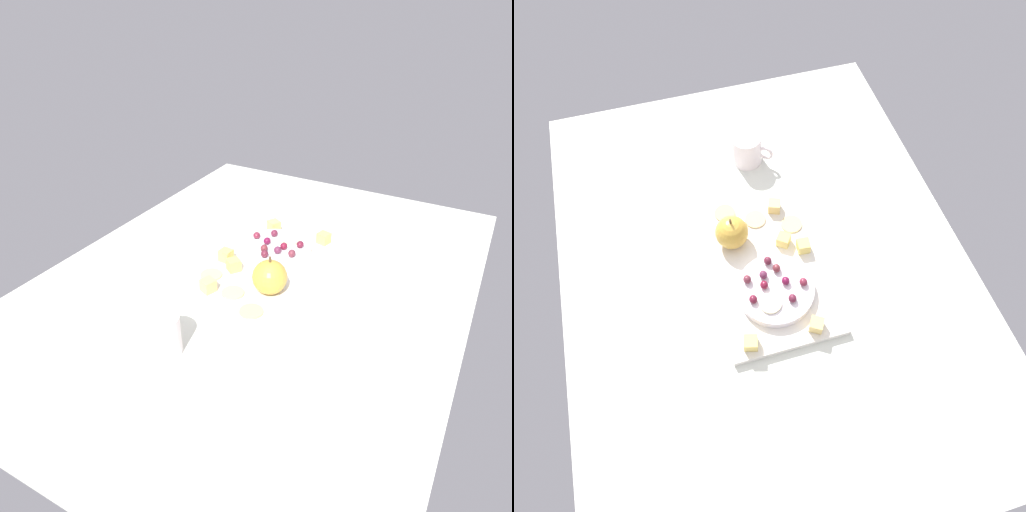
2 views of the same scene
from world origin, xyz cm
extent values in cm
cube|color=silver|center=(0.00, 0.00, 2.18)|extent=(118.23, 89.95, 4.37)
cube|color=white|center=(1.89, -0.50, 5.25)|extent=(39.09, 24.78, 1.77)
cylinder|color=white|center=(8.64, -0.50, 7.23)|extent=(16.47, 16.47, 2.17)
sphere|color=gold|center=(-6.43, -5.79, 9.86)|extent=(7.45, 7.45, 7.45)
cylinder|color=brown|center=(-6.43, -5.79, 14.19)|extent=(0.50, 0.50, 1.20)
cube|color=#F0D167|center=(-2.79, 5.18, 7.51)|extent=(3.82, 3.82, 2.74)
cube|color=#F0CA70|center=(18.58, 5.72, 7.51)|extent=(3.76, 3.76, 2.74)
cube|color=#ECC775|center=(-12.33, 5.79, 7.51)|extent=(3.54, 3.54, 2.74)
cube|color=#F2D568|center=(0.49, 8.95, 7.51)|extent=(2.97, 2.97, 2.74)
cube|color=#F1D267|center=(18.60, -8.13, 7.51)|extent=(3.35, 3.35, 2.74)
cylinder|color=#DEBE88|center=(-10.70, 0.68, 6.34)|extent=(4.89, 4.89, 0.40)
cylinder|color=#E5BF7F|center=(-14.42, -5.79, 6.34)|extent=(4.89, 4.89, 0.40)
cylinder|color=#D3BC84|center=(-7.09, 8.45, 6.34)|extent=(4.89, 4.89, 0.40)
ellipsoid|color=maroon|center=(4.62, 1.31, 9.17)|extent=(1.88, 1.69, 1.72)
ellipsoid|color=maroon|center=(9.34, 5.81, 9.12)|extent=(1.88, 1.69, 1.61)
ellipsoid|color=maroon|center=(10.28, -5.35, 9.13)|extent=(1.88, 1.69, 1.64)
ellipsoid|color=#642744|center=(5.38, -1.83, 9.17)|extent=(1.88, 1.69, 1.70)
ellipsoid|color=maroon|center=(12.32, 2.48, 9.16)|extent=(1.88, 1.69, 1.69)
ellipsoid|color=maroon|center=(2.38, 0.04, 9.21)|extent=(1.88, 1.69, 1.79)
ellipsoid|color=brown|center=(5.51, -5.38, 9.20)|extent=(1.88, 1.69, 1.78)
ellipsoid|color=maroon|center=(8.05, 2.29, 9.15)|extent=(1.88, 1.69, 1.68)
ellipsoid|color=maroon|center=(7.72, -2.29, 9.15)|extent=(1.88, 1.69, 1.68)
cylinder|color=beige|center=(11.96, -2.10, 8.61)|extent=(4.57, 4.57, 0.60)
cylinder|color=white|center=(-30.55, 3.93, 8.44)|extent=(7.34, 7.34, 8.14)
torus|color=white|center=(-27.97, 8.07, 8.44)|extent=(2.80, 3.82, 4.00)
camera|label=1|loc=(-79.92, -42.35, 64.91)|focal=33.28mm
camera|label=2|loc=(49.87, -13.13, 96.12)|focal=32.63mm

